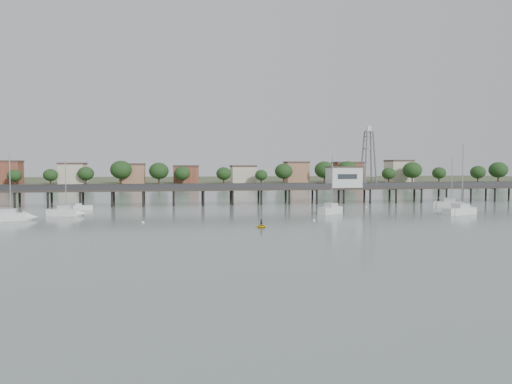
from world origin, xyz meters
TOP-DOWN VIEW (x-y plane):
  - ground_plane at (0.00, 0.00)m, footprint 500.00×500.00m
  - pier at (0.00, 60.00)m, footprint 150.00×5.00m
  - pier_building at (25.00, 60.00)m, footprint 8.40×5.40m
  - lattice_tower at (31.50, 60.00)m, footprint 3.20×3.20m
  - sailboat_c at (13.84, 35.08)m, footprint 6.97×6.37m
  - sailboat_e at (45.03, 42.88)m, footprint 7.11×5.66m
  - sailboat_a at (-44.68, 32.10)m, footprint 7.79×3.23m
  - sailboat_d at (38.81, 29.21)m, footprint 9.12×5.61m
  - sailboat_b at (-37.04, 38.47)m, footprint 6.83×2.96m
  - white_tender at (-36.91, 51.49)m, footprint 4.46×2.97m
  - yellow_dinghy at (-4.74, 14.73)m, footprint 2.04×0.73m
  - dinghy_occupant at (-4.74, 14.73)m, footprint 0.49×1.17m
  - mooring_buoys at (4.60, 31.31)m, footprint 86.78×24.83m
  - far_shore at (0.36, 239.58)m, footprint 500.00×170.00m

SIDE VIEW (x-z plane):
  - ground_plane at x=0.00m, z-range 0.00..0.00m
  - yellow_dinghy at x=-4.74m, z-range -1.40..1.40m
  - dinghy_occupant at x=-4.74m, z-range -0.14..0.14m
  - mooring_buoys at x=4.60m, z-range -0.12..0.28m
  - white_tender at x=-36.91m, z-range -0.31..1.30m
  - sailboat_d at x=38.81m, z-range -6.60..7.87m
  - sailboat_a at x=-44.68m, z-range -5.63..6.93m
  - sailboat_c at x=13.84m, z-range -5.45..6.75m
  - sailboat_e at x=45.03m, z-range -5.30..6.60m
  - sailboat_b at x=-37.04m, z-range -4.88..6.19m
  - far_shore at x=0.36m, z-range -4.25..6.15m
  - pier at x=0.00m, z-range 1.04..6.54m
  - pier_building at x=25.00m, z-range 4.02..9.32m
  - lattice_tower at x=31.50m, z-range 3.35..18.85m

